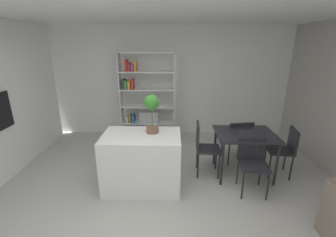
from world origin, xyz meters
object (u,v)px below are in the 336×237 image
Objects in this scene: potted_plant_on_island at (152,109)px; open_bookshelf at (144,103)px; kitchen_island at (142,161)px; dining_chair_window_side at (285,147)px; dining_table at (245,138)px; dining_chair_island_side at (203,144)px; dining_chair_near at (253,157)px; dining_chair_far at (238,137)px.

open_bookshelf is at bearing 101.14° from potted_plant_on_island.
dining_chair_window_side is at bearing 9.05° from kitchen_island.
dining_chair_island_side is at bearing 179.67° from dining_table.
open_bookshelf is 2.16× the size of dining_chair_near.
open_bookshelf reaches higher than potted_plant_on_island.
dining_table is (1.55, 0.29, -0.60)m from potted_plant_on_island.
dining_chair_island_side reaches higher than dining_chair_window_side.
dining_chair_island_side is at bearing 21.75° from kitchen_island.
potted_plant_on_island reaches higher than dining_chair_far.
open_bookshelf is at bearing 95.94° from kitchen_island.
potted_plant_on_island is at bearing 111.89° from dining_chair_island_side.
dining_chair_far is 0.90× the size of dining_chair_near.
dining_chair_near is (0.01, -0.42, -0.13)m from dining_table.
potted_plant_on_island reaches higher than kitchen_island.
dining_chair_far is at bearing 25.58° from kitchen_island.
dining_chair_near is (1.56, -0.13, -0.73)m from potted_plant_on_island.
potted_plant_on_island is at bearing -74.70° from dining_chair_window_side.
dining_table is at bearing 13.04° from kitchen_island.
dining_chair_window_side is 1.41m from dining_chair_island_side.
dining_chair_near is at bearing -51.40° from dining_chair_window_side.
dining_chair_near reaches higher than kitchen_island.
dining_table is at bearing 94.22° from dining_chair_near.
potted_plant_on_island is at bearing -169.32° from dining_table.
dining_chair_island_side is at bearing -51.92° from open_bookshelf.
potted_plant_on_island reaches higher than dining_chair_window_side.
dining_chair_near is 0.83m from dining_chair_island_side.
dining_chair_far is 0.84m from dining_chair_island_side.
kitchen_island is 1.99× the size of potted_plant_on_island.
dining_chair_window_side is (0.70, -0.01, -0.16)m from dining_table.
dining_chair_near is at bearing -45.64° from open_bookshelf.
dining_chair_island_side is (1.01, 0.40, 0.11)m from kitchen_island.
open_bookshelf is 2.06× the size of dining_table.
dining_chair_island_side is at bearing -82.46° from dining_chair_window_side.
open_bookshelf is 2.77m from dining_chair_near.
kitchen_island is at bearing 114.27° from dining_chair_island_side.
kitchen_island is at bearing -84.06° from open_bookshelf.
potted_plant_on_island is 0.69× the size of dining_chair_window_side.
open_bookshelf is at bearing -112.55° from dining_chair_window_side.
potted_plant_on_island is 0.71× the size of dining_chair_far.
open_bookshelf is 2.47m from dining_table.
dining_chair_far is at bearing 88.23° from dining_table.
dining_table is 1.16× the size of dining_chair_far.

